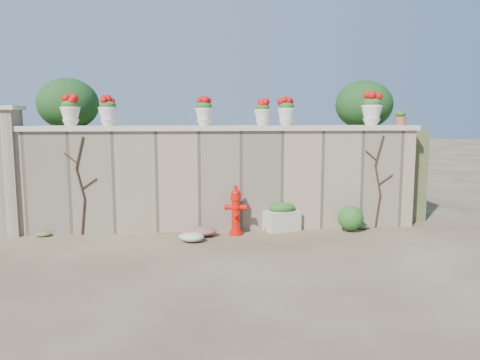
{
  "coord_description": "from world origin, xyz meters",
  "views": [
    {
      "loc": [
        -0.53,
        -7.53,
        2.26
      ],
      "look_at": [
        0.37,
        1.4,
        1.06
      ],
      "focal_mm": 35.0,
      "sensor_mm": 36.0,
      "label": 1
    }
  ],
  "objects": [
    {
      "name": "vine_right",
      "position": [
        3.23,
        1.58,
        0.99
      ],
      "size": [
        0.6,
        0.04,
        1.91
      ],
      "color": "black",
      "rests_on": "ground"
    },
    {
      "name": "urn_pot_4",
      "position": [
        1.34,
        1.8,
        2.38
      ],
      "size": [
        0.36,
        0.36,
        0.56
      ],
      "color": "silver",
      "rests_on": "wall_cap"
    },
    {
      "name": "urn_pot_1",
      "position": [
        -2.16,
        1.8,
        2.38
      ],
      "size": [
        0.36,
        0.36,
        0.57
      ],
      "color": "silver",
      "rests_on": "wall_cap"
    },
    {
      "name": "wall_cap",
      "position": [
        0.0,
        1.8,
        2.05
      ],
      "size": [
        8.1,
        0.52,
        0.1
      ],
      "primitive_type": "cube",
      "color": "beige",
      "rests_on": "stone_wall"
    },
    {
      "name": "stone_wall",
      "position": [
        0.0,
        1.8,
        1.0
      ],
      "size": [
        8.0,
        0.4,
        2.0
      ],
      "primitive_type": "cube",
      "color": "gray",
      "rests_on": "ground"
    },
    {
      "name": "magenta_clump",
      "position": [
        -0.41,
        1.15,
        0.11
      ],
      "size": [
        0.82,
        0.54,
        0.22
      ],
      "primitive_type": "ellipsoid",
      "color": "#B82464",
      "rests_on": "ground"
    },
    {
      "name": "vine_left",
      "position": [
        -2.67,
        1.58,
        0.99
      ],
      "size": [
        0.6,
        0.04,
        1.91
      ],
      "color": "black",
      "rests_on": "ground"
    },
    {
      "name": "back_shrub_right",
      "position": [
        3.4,
        3.0,
        2.55
      ],
      "size": [
        1.3,
        1.3,
        1.1
      ],
      "primitive_type": "ellipsoid",
      "color": "#143814",
      "rests_on": "raised_fill"
    },
    {
      "name": "green_shrub",
      "position": [
        2.59,
        1.36,
        0.31
      ],
      "size": [
        0.65,
        0.59,
        0.62
      ],
      "primitive_type": "ellipsoid",
      "color": "#1E5119",
      "rests_on": "ground"
    },
    {
      "name": "gate_pillar",
      "position": [
        -4.15,
        1.8,
        1.26
      ],
      "size": [
        0.72,
        0.72,
        2.48
      ],
      "color": "gray",
      "rests_on": "ground"
    },
    {
      "name": "terracotta_pot",
      "position": [
        3.74,
        1.8,
        2.23
      ],
      "size": [
        0.24,
        0.24,
        0.29
      ],
      "color": "#A95033",
      "rests_on": "wall_cap"
    },
    {
      "name": "urn_pot_2",
      "position": [
        -0.3,
        1.8,
        2.37
      ],
      "size": [
        0.35,
        0.35,
        0.55
      ],
      "color": "silver",
      "rests_on": "wall_cap"
    },
    {
      "name": "back_shrub_left",
      "position": [
        -3.2,
        3.0,
        2.55
      ],
      "size": [
        1.3,
        1.3,
        1.1
      ],
      "primitive_type": "ellipsoid",
      "color": "#143814",
      "rests_on": "raised_fill"
    },
    {
      "name": "urn_pot_3",
      "position": [
        0.86,
        1.8,
        2.35
      ],
      "size": [
        0.33,
        0.33,
        0.51
      ],
      "color": "silver",
      "rests_on": "wall_cap"
    },
    {
      "name": "urn_pot_5",
      "position": [
        3.12,
        1.8,
        2.43
      ],
      "size": [
        0.42,
        0.42,
        0.66
      ],
      "color": "silver",
      "rests_on": "wall_cap"
    },
    {
      "name": "raised_fill",
      "position": [
        0.0,
        5.0,
        1.0
      ],
      "size": [
        9.0,
        6.0,
        2.0
      ],
      "primitive_type": "cube",
      "color": "#384C23",
      "rests_on": "ground"
    },
    {
      "name": "white_flowers",
      "position": [
        -0.66,
        0.83,
        0.1
      ],
      "size": [
        0.57,
        0.46,
        0.21
      ],
      "primitive_type": "ellipsoid",
      "color": "white",
      "rests_on": "ground"
    },
    {
      "name": "planter_box",
      "position": [
        1.23,
        1.55,
        0.26
      ],
      "size": [
        0.78,
        0.6,
        0.57
      ],
      "rotation": [
        0.0,
        0.0,
        0.34
      ],
      "color": "beige",
      "rests_on": "ground"
    },
    {
      "name": "fire_hydrant",
      "position": [
        0.28,
        1.3,
        0.49
      ],
      "size": [
        0.42,
        0.3,
        0.97
      ],
      "rotation": [
        0.0,
        0.0,
        -0.15
      ],
      "color": "red",
      "rests_on": "ground"
    },
    {
      "name": "ground",
      "position": [
        0.0,
        0.0,
        0.0
      ],
      "size": [
        80.0,
        80.0,
        0.0
      ],
      "primitive_type": "plane",
      "color": "#4A3925",
      "rests_on": "ground"
    },
    {
      "name": "urn_pot_0",
      "position": [
        -2.86,
        1.8,
        2.39
      ],
      "size": [
        0.37,
        0.37,
        0.58
      ],
      "color": "silver",
      "rests_on": "wall_cap"
    }
  ]
}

